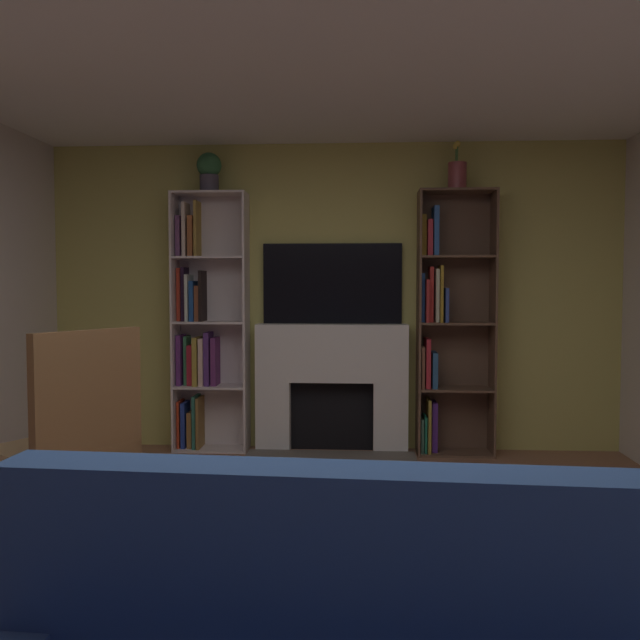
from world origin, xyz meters
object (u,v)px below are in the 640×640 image
potted_plant (209,170)px  armchair (72,434)px  vase_with_flowers (457,174)px  bookshelf_right (446,325)px  tv (332,284)px  bookshelf_left (204,330)px  fireplace (332,384)px

potted_plant → armchair: 2.59m
vase_with_flowers → bookshelf_right: bearing=151.6°
tv → bookshelf_right: bookshelf_right is taller
bookshelf_left → vase_with_flowers: bearing=-1.4°
fireplace → tv: (0.00, 0.09, 0.83)m
bookshelf_left → potted_plant: potted_plant is taller
tv → bookshelf_right: bearing=-4.8°
potted_plant → armchair: bearing=-101.3°
fireplace → potted_plant: bearing=-178.0°
tv → armchair: 2.56m
fireplace → tv: tv is taller
potted_plant → tv: bearing=6.8°
bookshelf_right → bookshelf_left: bearing=179.7°
tv → armchair: (-1.38, -1.98, -0.84)m
fireplace → potted_plant: size_ratio=4.22×
fireplace → potted_plant: 2.03m
fireplace → bookshelf_left: bearing=179.2°
fireplace → bookshelf_left: (-1.08, 0.01, 0.45)m
bookshelf_right → fireplace: bearing=-179.6°
vase_with_flowers → armchair: bearing=-142.1°
tv → bookshelf_left: 1.15m
bookshelf_right → potted_plant: (-1.94, -0.04, 1.27)m
vase_with_flowers → potted_plant: bearing=-180.0°
armchair → vase_with_flowers: bearing=37.9°
vase_with_flowers → armchair: vase_with_flowers is taller
potted_plant → armchair: (-0.37, -1.86, -1.77)m
bookshelf_right → potted_plant: potted_plant is taller
bookshelf_left → potted_plant: 1.32m
bookshelf_right → vase_with_flowers: size_ratio=5.50×
potted_plant → vase_with_flowers: size_ratio=0.82×
bookshelf_left → fireplace: bearing=-0.8°
tv → potted_plant: bearing=-173.2°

